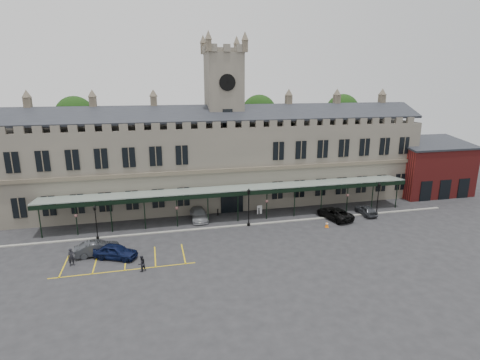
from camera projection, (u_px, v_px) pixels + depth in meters
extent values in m
plane|color=#232326|center=(252.00, 243.00, 43.25)|extent=(140.00, 140.00, 0.00)
cube|color=#5E584E|center=(225.00, 164.00, 56.80)|extent=(60.00, 10.00, 12.00)
cube|color=brown|center=(232.00, 170.00, 51.88)|extent=(60.00, 0.35, 0.50)
cube|color=black|center=(228.00, 113.00, 52.49)|extent=(60.00, 4.77, 2.20)
cube|color=black|center=(221.00, 111.00, 57.19)|extent=(60.00, 4.77, 2.20)
cube|color=black|center=(232.00, 200.00, 53.03)|extent=(3.20, 0.18, 3.80)
cube|color=#5E584E|center=(224.00, 131.00, 55.55)|extent=(5.00, 5.00, 22.00)
cylinder|color=silver|center=(227.00, 82.00, 51.38)|extent=(2.20, 0.12, 2.20)
cylinder|color=black|center=(227.00, 82.00, 51.31)|extent=(2.30, 0.04, 2.30)
cube|color=black|center=(228.00, 119.00, 52.63)|extent=(1.40, 0.12, 2.80)
cube|color=#8C9E93|center=(235.00, 188.00, 50.69)|extent=(50.00, 4.00, 0.40)
cube|color=black|center=(238.00, 194.00, 48.87)|extent=(50.00, 0.18, 0.50)
cube|color=maroon|center=(429.00, 169.00, 62.19)|extent=(12.00, 8.00, 8.00)
cube|color=black|center=(432.00, 143.00, 61.06)|extent=(12.40, 8.36, 1.47)
cube|color=gray|center=(241.00, 225.00, 48.41)|extent=(60.00, 0.40, 0.12)
cylinder|color=#332314|center=(80.00, 159.00, 60.28)|extent=(0.70, 0.70, 12.00)
sphere|color=black|center=(75.00, 115.00, 58.52)|extent=(6.00, 6.00, 6.00)
cylinder|color=#332314|center=(259.00, 152.00, 67.08)|extent=(0.70, 0.70, 12.00)
sphere|color=black|center=(259.00, 112.00, 65.33)|extent=(6.00, 6.00, 6.00)
cylinder|color=#332314|center=(340.00, 148.00, 70.71)|extent=(0.70, 0.70, 12.00)
sphere|color=black|center=(342.00, 111.00, 68.95)|extent=(6.00, 6.00, 6.00)
cylinder|color=black|center=(98.00, 238.00, 44.29)|extent=(0.33, 0.33, 0.27)
cylinder|color=black|center=(96.00, 225.00, 43.87)|extent=(0.11, 0.11, 3.64)
cube|color=black|center=(95.00, 209.00, 43.38)|extent=(0.26, 0.26, 0.36)
cone|color=black|center=(94.00, 206.00, 43.30)|extent=(0.40, 0.40, 0.27)
cylinder|color=black|center=(249.00, 224.00, 48.40)|extent=(0.39, 0.39, 0.33)
cylinder|color=black|center=(249.00, 210.00, 47.90)|extent=(0.13, 0.13, 4.35)
cube|color=black|center=(249.00, 192.00, 47.31)|extent=(0.30, 0.30, 0.43)
cone|color=black|center=(249.00, 189.00, 47.21)|extent=(0.48, 0.48, 0.33)
cylinder|color=black|center=(376.00, 214.00, 52.50)|extent=(0.36, 0.36, 0.30)
cylinder|color=black|center=(378.00, 201.00, 52.03)|extent=(0.12, 0.12, 4.05)
cube|color=black|center=(379.00, 186.00, 51.49)|extent=(0.28, 0.28, 0.41)
cone|color=black|center=(379.00, 183.00, 51.40)|extent=(0.45, 0.45, 0.30)
cube|color=orange|center=(327.00, 227.00, 47.92)|extent=(0.41, 0.41, 0.04)
cone|color=orange|center=(327.00, 224.00, 47.83)|extent=(0.48, 0.48, 0.76)
cylinder|color=silver|center=(327.00, 224.00, 47.81)|extent=(0.31, 0.31, 0.11)
cylinder|color=black|center=(260.00, 212.00, 52.73)|extent=(0.06, 0.06, 0.53)
cube|color=silver|center=(260.00, 210.00, 52.64)|extent=(0.74, 0.13, 1.26)
cylinder|color=black|center=(218.00, 212.00, 52.07)|extent=(0.17, 0.17, 0.96)
cylinder|color=black|center=(259.00, 211.00, 52.64)|extent=(0.16, 0.16, 0.90)
imported|color=#0C1436|center=(116.00, 251.00, 39.25)|extent=(4.92, 3.60, 1.56)
imported|color=#313338|center=(97.00, 248.00, 40.09)|extent=(4.83, 2.43, 1.52)
imported|color=#999BA0|center=(199.00, 214.00, 50.56)|extent=(2.14, 5.19, 1.50)
imported|color=black|center=(334.00, 213.00, 50.79)|extent=(3.88, 6.01, 1.54)
imported|color=#313338|center=(366.00, 210.00, 52.33)|extent=(1.73, 4.10, 1.38)
imported|color=black|center=(71.00, 257.00, 37.65)|extent=(0.79, 0.66, 1.85)
imported|color=black|center=(142.00, 264.00, 36.52)|extent=(1.00, 0.95, 1.62)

